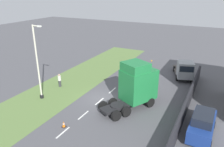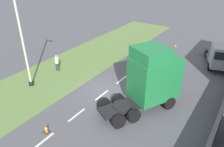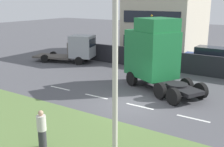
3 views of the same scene
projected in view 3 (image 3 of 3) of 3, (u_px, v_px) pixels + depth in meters
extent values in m
plane|color=#515156|center=(129.00, 104.00, 16.97)|extent=(120.00, 120.00, 0.00)
cube|color=#607F42|center=(60.00, 146.00, 12.12)|extent=(7.00, 44.00, 0.01)
cube|color=white|center=(193.00, 118.00, 14.90)|extent=(0.16, 1.80, 0.00)
cube|color=white|center=(140.00, 106.00, 16.60)|extent=(0.16, 1.80, 0.00)
cube|color=white|center=(96.00, 96.00, 18.30)|extent=(0.16, 1.80, 0.00)
cube|color=white|center=(60.00, 88.00, 19.99)|extent=(0.16, 1.80, 0.00)
cube|color=#232328|center=(182.00, 63.00, 24.02)|extent=(0.25, 24.00, 1.73)
cube|color=beige|center=(167.00, 15.00, 32.01)|extent=(8.46, 7.45, 8.77)
cube|color=#1E232D|center=(150.00, 43.00, 29.23)|extent=(0.08, 6.33, 1.23)
cube|color=#1E232D|center=(151.00, 17.00, 28.55)|extent=(0.08, 6.33, 1.23)
cube|color=black|center=(163.00, 82.00, 19.18)|extent=(4.05, 6.14, 0.24)
cube|color=#1E7A3D|center=(152.00, 54.00, 19.92)|extent=(3.75, 4.16, 3.23)
cube|color=black|center=(137.00, 59.00, 21.57)|extent=(1.88, 1.01, 1.81)
cube|color=black|center=(138.00, 41.00, 21.20)|extent=(1.99, 1.07, 1.03)
cube|color=#1E7A3D|center=(157.00, 25.00, 18.96)|extent=(3.09, 3.04, 0.90)
sphere|color=orange|center=(152.00, 16.00, 20.44)|extent=(0.14, 0.14, 0.14)
cylinder|color=black|center=(177.00, 85.00, 17.96)|extent=(1.82, 1.82, 0.12)
cylinder|color=black|center=(132.00, 79.00, 20.52)|extent=(0.76, 1.07, 1.04)
cylinder|color=black|center=(156.00, 75.00, 21.59)|extent=(0.76, 1.07, 1.04)
cylinder|color=black|center=(160.00, 91.00, 17.77)|extent=(0.76, 1.07, 1.04)
cylinder|color=black|center=(187.00, 86.00, 18.84)|extent=(0.76, 1.07, 1.04)
cylinder|color=black|center=(173.00, 97.00, 16.72)|extent=(0.76, 1.07, 1.04)
cylinder|color=black|center=(201.00, 91.00, 17.79)|extent=(0.76, 1.07, 1.04)
cube|color=#999EA3|center=(82.00, 46.00, 27.59)|extent=(2.58, 2.66, 2.15)
cube|color=black|center=(93.00, 42.00, 27.20)|extent=(1.70, 0.58, 0.77)
cube|color=#4C4742|center=(54.00, 56.00, 28.68)|extent=(3.14, 4.41, 0.18)
cube|color=#4C4742|center=(72.00, 49.00, 27.96)|extent=(1.95, 0.71, 1.51)
cylinder|color=black|center=(86.00, 57.00, 28.78)|extent=(0.47, 0.84, 0.80)
cylinder|color=black|center=(79.00, 61.00, 27.05)|extent=(0.47, 0.84, 0.80)
cylinder|color=black|center=(53.00, 55.00, 29.73)|extent=(0.47, 0.84, 0.80)
cylinder|color=black|center=(45.00, 59.00, 28.00)|extent=(0.47, 0.84, 0.80)
cube|color=navy|center=(209.00, 62.00, 24.50)|extent=(1.98, 4.73, 1.13)
cube|color=black|center=(212.00, 51.00, 24.20)|extent=(1.64, 2.62, 0.76)
cylinder|color=black|center=(188.00, 67.00, 24.79)|extent=(0.22, 0.65, 0.64)
cylinder|color=black|center=(195.00, 64.00, 26.17)|extent=(0.22, 0.65, 0.64)
cylinder|color=black|center=(224.00, 72.00, 23.10)|extent=(0.22, 0.65, 0.64)
cylinder|color=beige|center=(115.00, 61.00, 9.18)|extent=(0.19, 0.19, 8.37)
cylinder|color=#333338|center=(42.00, 139.00, 11.82)|extent=(0.34, 0.34, 0.83)
cylinder|color=beige|center=(41.00, 123.00, 11.63)|extent=(0.39, 0.39, 0.66)
sphere|color=tan|center=(41.00, 113.00, 11.51)|extent=(0.23, 0.23, 0.23)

